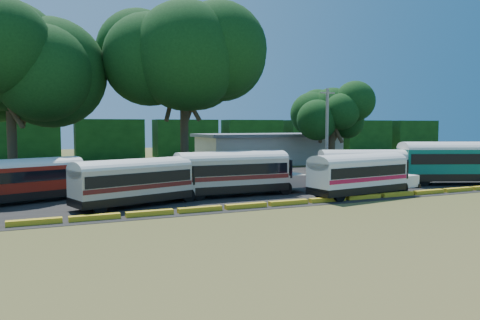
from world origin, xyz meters
name	(u,v)px	position (x,y,z in m)	size (l,w,h in m)	color
ground	(230,213)	(0.00, 0.00, 0.00)	(160.00, 160.00, 0.00)	#3B4C19
asphalt_strip	(186,187)	(1.00, 12.00, 0.01)	(64.00, 24.00, 0.02)	black
curb	(223,208)	(0.00, 1.00, 0.15)	(53.70, 0.45, 0.30)	gold
terminal_building	(269,148)	(18.00, 30.00, 2.03)	(19.00, 9.00, 4.00)	beige
treeline_backdrop	(109,139)	(0.00, 48.00, 3.00)	(130.00, 4.00, 6.00)	black
bus_red	(27,177)	(-10.90, 8.79, 1.69)	(9.20, 5.11, 2.95)	black
bus_cream_west	(135,179)	(-4.59, 4.51, 1.71)	(9.47, 4.96, 3.03)	black
bus_cream_east	(234,171)	(2.84, 5.96, 1.85)	(9.94, 2.53, 3.26)	black
bus_white_red	(360,172)	(10.99, 2.08, 1.75)	(9.65, 3.65, 3.09)	black
bus_white_blue	(367,165)	(15.54, 6.97, 1.73)	(9.52, 5.21, 3.06)	black
bus_teal	(457,160)	(23.10, 4.30, 2.13)	(11.52, 6.63, 3.71)	black
tree_west	(9,56)	(-12.18, 19.71, 10.96)	(12.82, 12.82, 15.69)	#352B1A
tree_center	(184,52)	(3.16, 19.38, 12.26)	(12.65, 12.65, 16.93)	#352B1A
tree_east	(332,110)	(22.48, 22.17, 6.95)	(7.11, 7.11, 9.62)	#352B1A
utility_pole	(327,132)	(15.61, 13.10, 4.44)	(1.60, 0.30, 8.66)	gray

